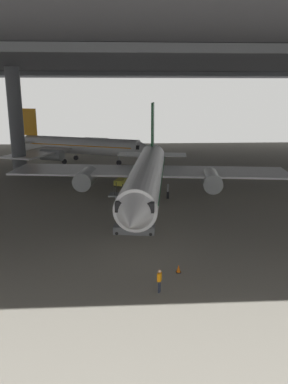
{
  "coord_description": "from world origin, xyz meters",
  "views": [
    {
      "loc": [
        -2.87,
        -41.21,
        12.49
      ],
      "look_at": [
        -0.71,
        -3.06,
        2.5
      ],
      "focal_mm": 35.8,
      "sensor_mm": 36.0,
      "label": 1
    }
  ],
  "objects_px": {
    "boarding_stairs": "(134,225)",
    "crew_worker_by_stairs": "(145,211)",
    "airplane_main": "(147,175)",
    "airplane_distant": "(77,146)",
    "traffic_cone_orange": "(179,269)",
    "crew_worker_near_nose": "(159,279)",
    "baggage_tug": "(120,182)"
  },
  "relations": [
    {
      "from": "airplane_main",
      "to": "crew_worker_near_nose",
      "type": "height_order",
      "value": "airplane_main"
    },
    {
      "from": "baggage_tug",
      "to": "crew_worker_near_nose",
      "type": "bearing_deg",
      "value": -84.93
    },
    {
      "from": "airplane_distant",
      "to": "airplane_main",
      "type": "bearing_deg",
      "value": -68.06
    },
    {
      "from": "traffic_cone_orange",
      "to": "baggage_tug",
      "type": "relative_size",
      "value": 0.24
    },
    {
      "from": "baggage_tug",
      "to": "boarding_stairs",
      "type": "bearing_deg",
      "value": -86.01
    },
    {
      "from": "airplane_distant",
      "to": "traffic_cone_orange",
      "type": "relative_size",
      "value": 47.02
    },
    {
      "from": "crew_worker_by_stairs",
      "to": "boarding_stairs",
      "type": "bearing_deg",
      "value": -107.94
    },
    {
      "from": "airplane_distant",
      "to": "traffic_cone_orange",
      "type": "height_order",
      "value": "airplane_distant"
    },
    {
      "from": "crew_worker_near_nose",
      "to": "airplane_distant",
      "type": "xyz_separation_m",
      "value": [
        -10.41,
        47.64,
        2.19
      ]
    },
    {
      "from": "boarding_stairs",
      "to": "traffic_cone_orange",
      "type": "relative_size",
      "value": 7.63
    },
    {
      "from": "crew_worker_near_nose",
      "to": "traffic_cone_orange",
      "type": "xyz_separation_m",
      "value": [
        1.64,
        2.71,
        -0.61
      ]
    },
    {
      "from": "crew_worker_by_stairs",
      "to": "traffic_cone_orange",
      "type": "xyz_separation_m",
      "value": [
        1.73,
        -11.99,
        -0.61
      ]
    },
    {
      "from": "boarding_stairs",
      "to": "crew_worker_near_nose",
      "type": "distance_m",
      "value": 10.99
    },
    {
      "from": "airplane_main",
      "to": "traffic_cone_orange",
      "type": "bearing_deg",
      "value": -86.38
    },
    {
      "from": "baggage_tug",
      "to": "crew_worker_by_stairs",
      "type": "bearing_deg",
      "value": -80.21
    },
    {
      "from": "crew_worker_by_stairs",
      "to": "traffic_cone_orange",
      "type": "height_order",
      "value": "crew_worker_by_stairs"
    },
    {
      "from": "boarding_stairs",
      "to": "traffic_cone_orange",
      "type": "xyz_separation_m",
      "value": [
        2.95,
        -8.2,
        -0.43
      ]
    },
    {
      "from": "boarding_stairs",
      "to": "crew_worker_near_nose",
      "type": "bearing_deg",
      "value": -83.12
    },
    {
      "from": "boarding_stairs",
      "to": "crew_worker_by_stairs",
      "type": "xyz_separation_m",
      "value": [
        1.23,
        3.79,
        0.18
      ]
    },
    {
      "from": "airplane_main",
      "to": "crew_worker_near_nose",
      "type": "bearing_deg",
      "value": -91.42
    },
    {
      "from": "airplane_distant",
      "to": "baggage_tug",
      "type": "xyz_separation_m",
      "value": [
        7.82,
        -18.44,
        -2.57
      ]
    },
    {
      "from": "airplane_main",
      "to": "baggage_tug",
      "type": "relative_size",
      "value": 14.25
    },
    {
      "from": "boarding_stairs",
      "to": "crew_worker_by_stairs",
      "type": "height_order",
      "value": "boarding_stairs"
    },
    {
      "from": "crew_worker_near_nose",
      "to": "airplane_main",
      "type": "bearing_deg",
      "value": 88.58
    },
    {
      "from": "crew_worker_near_nose",
      "to": "airplane_distant",
      "type": "height_order",
      "value": "airplane_distant"
    },
    {
      "from": "airplane_main",
      "to": "airplane_distant",
      "type": "height_order",
      "value": "airplane_main"
    },
    {
      "from": "traffic_cone_orange",
      "to": "baggage_tug",
      "type": "bearing_deg",
      "value": 99.07
    },
    {
      "from": "airplane_main",
      "to": "baggage_tug",
      "type": "bearing_deg",
      "value": 109.68
    },
    {
      "from": "crew_worker_near_nose",
      "to": "boarding_stairs",
      "type": "bearing_deg",
      "value": 96.88
    },
    {
      "from": "baggage_tug",
      "to": "traffic_cone_orange",
      "type": "bearing_deg",
      "value": -80.93
    },
    {
      "from": "crew_worker_by_stairs",
      "to": "airplane_main",
      "type": "bearing_deg",
      "value": 84.1
    },
    {
      "from": "boarding_stairs",
      "to": "airplane_main",
      "type": "bearing_deg",
      "value": 79.23
    }
  ]
}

